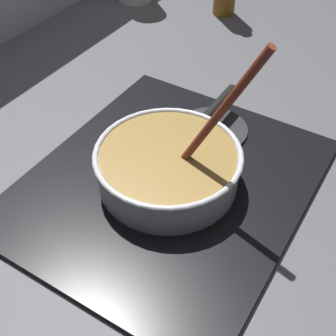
# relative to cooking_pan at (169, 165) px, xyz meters

# --- Properties ---
(ground) EXTENTS (2.40, 1.60, 0.04)m
(ground) POSITION_rel_cooking_pan_xyz_m (0.01, -0.12, -0.07)
(ground) COLOR #4C4C51
(hob_plate) EXTENTS (0.56, 0.48, 0.01)m
(hob_plate) POSITION_rel_cooking_pan_xyz_m (-0.00, 0.00, -0.05)
(hob_plate) COLOR black
(hob_plate) RESTS_ON ground
(burner_ring) EXTENTS (0.20, 0.20, 0.01)m
(burner_ring) POSITION_rel_cooking_pan_xyz_m (-0.00, 0.00, -0.04)
(burner_ring) COLOR #592D0C
(burner_ring) RESTS_ON hob_plate
(spare_burner) EXTENTS (0.15, 0.15, 0.01)m
(spare_burner) POSITION_rel_cooking_pan_xyz_m (0.17, 0.00, -0.04)
(spare_burner) COLOR #262628
(spare_burner) RESTS_ON hob_plate
(cooking_pan) EXTENTS (0.39, 0.29, 0.31)m
(cooking_pan) POSITION_rel_cooking_pan_xyz_m (0.00, 0.00, 0.00)
(cooking_pan) COLOR silver
(cooking_pan) RESTS_ON hob_plate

